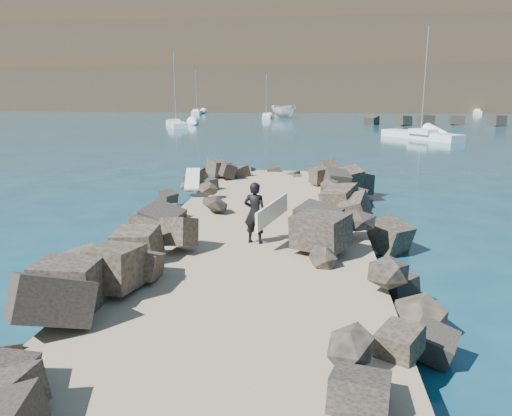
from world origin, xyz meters
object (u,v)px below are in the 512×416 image
object	(u,v)px
surfer_with_board	(257,213)
surfboard_resting	(192,182)
boat_imported	(284,111)
sailboat_c	(421,135)

from	to	relation	value
surfer_with_board	surfboard_resting	bearing A→B (deg)	117.23
boat_imported	surfboard_resting	bearing A→B (deg)	-131.11
surfboard_resting	sailboat_c	distance (m)	33.95
surfboard_resting	boat_imported	world-z (taller)	boat_imported
boat_imported	sailboat_c	size ratio (longest dim) A/B	0.57
sailboat_c	boat_imported	bearing A→B (deg)	113.16
boat_imported	surfer_with_board	xyz separation A→B (m)	(3.46, -72.07, 0.27)
boat_imported	sailboat_c	xyz separation A→B (m)	(15.09, -35.28, -0.80)
surfer_with_board	sailboat_c	size ratio (longest dim) A/B	0.19
surfboard_resting	sailboat_c	world-z (taller)	sailboat_c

